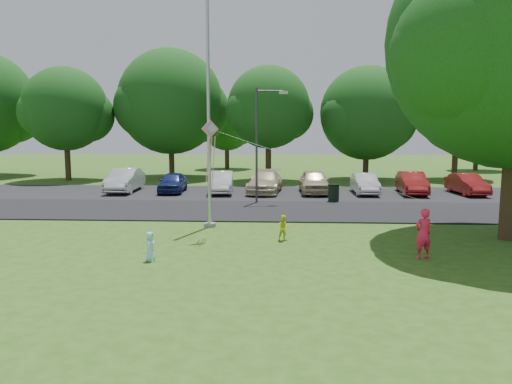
{
  "coord_description": "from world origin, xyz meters",
  "views": [
    {
      "loc": [
        -0.5,
        -15.26,
        4.11
      ],
      "look_at": [
        -1.52,
        4.0,
        1.6
      ],
      "focal_mm": 35.0,
      "sensor_mm": 36.0,
      "label": 1
    }
  ],
  "objects_px": {
    "flagpole": "(209,126)",
    "kite": "(215,141)",
    "child_blue": "(150,246)",
    "trash_can": "(334,193)",
    "woman": "(423,234)",
    "child_yellow": "(284,228)",
    "street_lamp": "(261,135)"
  },
  "relations": [
    {
      "from": "trash_can",
      "to": "child_yellow",
      "type": "relative_size",
      "value": 1.06
    },
    {
      "from": "flagpole",
      "to": "trash_can",
      "type": "distance_m",
      "value": 9.9
    },
    {
      "from": "street_lamp",
      "to": "trash_can",
      "type": "relative_size",
      "value": 6.15
    },
    {
      "from": "woman",
      "to": "flagpole",
      "type": "bearing_deg",
      "value": -50.85
    },
    {
      "from": "child_yellow",
      "to": "kite",
      "type": "xyz_separation_m",
      "value": [
        -2.54,
        0.27,
        3.12
      ]
    },
    {
      "from": "trash_can",
      "to": "woman",
      "type": "bearing_deg",
      "value": -82.32
    },
    {
      "from": "flagpole",
      "to": "child_yellow",
      "type": "distance_m",
      "value": 5.39
    },
    {
      "from": "woman",
      "to": "child_yellow",
      "type": "distance_m",
      "value": 4.91
    },
    {
      "from": "street_lamp",
      "to": "child_yellow",
      "type": "bearing_deg",
      "value": -93.43
    },
    {
      "from": "child_blue",
      "to": "kite",
      "type": "relative_size",
      "value": 0.13
    },
    {
      "from": "child_blue",
      "to": "trash_can",
      "type": "bearing_deg",
      "value": -26.88
    },
    {
      "from": "trash_can",
      "to": "child_yellow",
      "type": "distance_m",
      "value": 9.95
    },
    {
      "from": "flagpole",
      "to": "street_lamp",
      "type": "distance_m",
      "value": 6.79
    },
    {
      "from": "trash_can",
      "to": "child_blue",
      "type": "height_order",
      "value": "trash_can"
    },
    {
      "from": "child_blue",
      "to": "flagpole",
      "type": "bearing_deg",
      "value": -9.18
    },
    {
      "from": "woman",
      "to": "child_blue",
      "type": "xyz_separation_m",
      "value": [
        -8.48,
        -0.73,
        -0.34
      ]
    },
    {
      "from": "flagpole",
      "to": "trash_can",
      "type": "relative_size",
      "value": 9.97
    },
    {
      "from": "trash_can",
      "to": "child_blue",
      "type": "xyz_separation_m",
      "value": [
        -6.89,
        -12.55,
        -0.04
      ]
    },
    {
      "from": "child_yellow",
      "to": "flagpole",
      "type": "bearing_deg",
      "value": 126.22
    },
    {
      "from": "trash_can",
      "to": "woman",
      "type": "relative_size",
      "value": 0.63
    },
    {
      "from": "flagpole",
      "to": "woman",
      "type": "distance_m",
      "value": 9.41
    },
    {
      "from": "child_blue",
      "to": "kite",
      "type": "distance_m",
      "value": 4.79
    },
    {
      "from": "trash_can",
      "to": "child_blue",
      "type": "bearing_deg",
      "value": -118.77
    },
    {
      "from": "flagpole",
      "to": "child_blue",
      "type": "height_order",
      "value": "flagpole"
    },
    {
      "from": "trash_can",
      "to": "woman",
      "type": "height_order",
      "value": "woman"
    },
    {
      "from": "flagpole",
      "to": "kite",
      "type": "xyz_separation_m",
      "value": [
        0.53,
        -2.16,
        -0.57
      ]
    },
    {
      "from": "woman",
      "to": "child_blue",
      "type": "height_order",
      "value": "woman"
    },
    {
      "from": "trash_can",
      "to": "street_lamp",
      "type": "bearing_deg",
      "value": -171.39
    },
    {
      "from": "flagpole",
      "to": "child_blue",
      "type": "xyz_separation_m",
      "value": [
        -1.06,
        -5.43,
        -3.71
      ]
    },
    {
      "from": "trash_can",
      "to": "child_yellow",
      "type": "bearing_deg",
      "value": -106.08
    },
    {
      "from": "street_lamp",
      "to": "kite",
      "type": "relative_size",
      "value": 0.84
    },
    {
      "from": "street_lamp",
      "to": "child_blue",
      "type": "xyz_separation_m",
      "value": [
        -2.91,
        -11.94,
        -3.25
      ]
    }
  ]
}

